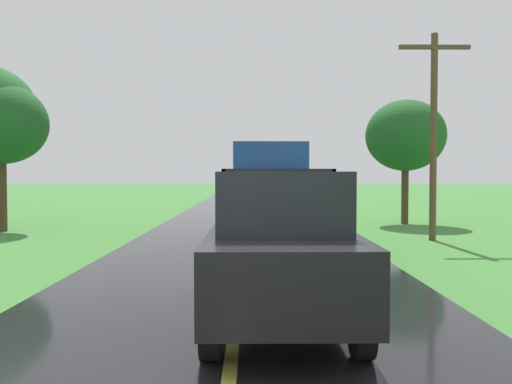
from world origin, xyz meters
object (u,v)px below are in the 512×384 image
utility_pole_roadside (434,128)px  roadside_tree_mid_right (1,124)px  banana_truck_near (272,193)px  roadside_tree_near_left (405,136)px  following_car (280,246)px

utility_pole_roadside → roadside_tree_mid_right: bearing=169.7°
banana_truck_near → roadside_tree_near_left: roadside_tree_near_left is taller
utility_pole_roadside → roadside_tree_near_left: size_ratio=1.25×
banana_truck_near → roadside_tree_near_left: 8.73m
following_car → roadside_tree_mid_right: bearing=127.9°
roadside_tree_mid_right → following_car: 14.73m
banana_truck_near → roadside_tree_mid_right: roadside_tree_mid_right is taller
utility_pole_roadside → roadside_tree_mid_right: (-13.97, 2.54, 0.34)m
utility_pole_roadside → following_car: (-5.06, -8.89, -2.28)m
banana_truck_near → following_car: banana_truck_near is taller
banana_truck_near → utility_pole_roadside: bearing=15.2°
utility_pole_roadside → following_car: size_ratio=1.49×
banana_truck_near → roadside_tree_near_left: bearing=49.2°
roadside_tree_mid_right → following_car: bearing=-52.1°
roadside_tree_near_left → following_car: size_ratio=1.20×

